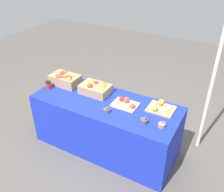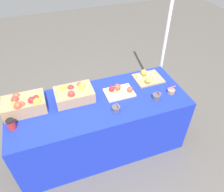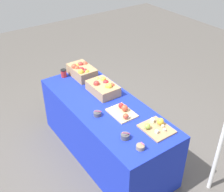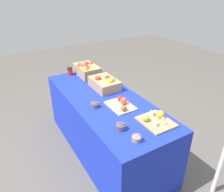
{
  "view_description": "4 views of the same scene",
  "coord_description": "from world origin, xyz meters",
  "px_view_note": "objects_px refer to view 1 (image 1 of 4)",
  "views": [
    {
      "loc": [
        1.37,
        -2.29,
        2.49
      ],
      "look_at": [
        0.08,
        0.03,
        0.83
      ],
      "focal_mm": 40.38,
      "sensor_mm": 36.0,
      "label": 1
    },
    {
      "loc": [
        -0.44,
        -1.65,
        2.28
      ],
      "look_at": [
        0.13,
        -0.04,
        0.81
      ],
      "focal_mm": 34.79,
      "sensor_mm": 36.0,
      "label": 2
    },
    {
      "loc": [
        2.26,
        -1.48,
        2.62
      ],
      "look_at": [
        0.2,
        -0.04,
        0.98
      ],
      "focal_mm": 45.94,
      "sensor_mm": 36.0,
      "label": 3
    },
    {
      "loc": [
        1.92,
        -1.04,
        1.92
      ],
      "look_at": [
        0.19,
        -0.02,
        0.86
      ],
      "focal_mm": 34.87,
      "sensor_mm": 36.0,
      "label": 4
    }
  ],
  "objects_px": {
    "cutting_board_back": "(160,108)",
    "coffee_cup": "(48,85)",
    "sample_bowl_near": "(144,121)",
    "sample_bowl_far": "(162,125)",
    "apple_crate_middle": "(96,88)",
    "tent_pole": "(212,85)",
    "apple_crate_left": "(65,79)",
    "sample_bowl_mid": "(107,110)",
    "cutting_board_front": "(126,103)"
  },
  "relations": [
    {
      "from": "sample_bowl_mid",
      "to": "coffee_cup",
      "type": "xyz_separation_m",
      "value": [
        -0.99,
        0.1,
        0.03
      ]
    },
    {
      "from": "apple_crate_middle",
      "to": "sample_bowl_mid",
      "type": "xyz_separation_m",
      "value": [
        0.35,
        -0.31,
        -0.05
      ]
    },
    {
      "from": "apple_crate_left",
      "to": "cutting_board_back",
      "type": "bearing_deg",
      "value": 2.96
    },
    {
      "from": "apple_crate_left",
      "to": "coffee_cup",
      "type": "distance_m",
      "value": 0.24
    },
    {
      "from": "cutting_board_front",
      "to": "sample_bowl_near",
      "type": "xyz_separation_m",
      "value": [
        0.34,
        -0.22,
        0.0
      ]
    },
    {
      "from": "sample_bowl_near",
      "to": "apple_crate_middle",
      "type": "bearing_deg",
      "value": 160.56
    },
    {
      "from": "cutting_board_back",
      "to": "coffee_cup",
      "type": "distance_m",
      "value": 1.54
    },
    {
      "from": "apple_crate_middle",
      "to": "coffee_cup",
      "type": "xyz_separation_m",
      "value": [
        -0.63,
        -0.21,
        -0.02
      ]
    },
    {
      "from": "sample_bowl_near",
      "to": "sample_bowl_mid",
      "type": "height_order",
      "value": "sample_bowl_near"
    },
    {
      "from": "cutting_board_back",
      "to": "coffee_cup",
      "type": "relative_size",
      "value": 3.02
    },
    {
      "from": "sample_bowl_far",
      "to": "apple_crate_middle",
      "type": "bearing_deg",
      "value": 165.68
    },
    {
      "from": "cutting_board_front",
      "to": "tent_pole",
      "type": "xyz_separation_m",
      "value": [
        0.88,
        0.57,
        0.22
      ]
    },
    {
      "from": "apple_crate_left",
      "to": "cutting_board_front",
      "type": "distance_m",
      "value": 0.98
    },
    {
      "from": "apple_crate_middle",
      "to": "sample_bowl_near",
      "type": "height_order",
      "value": "apple_crate_middle"
    },
    {
      "from": "tent_pole",
      "to": "cutting_board_back",
      "type": "bearing_deg",
      "value": -136.42
    },
    {
      "from": "cutting_board_back",
      "to": "tent_pole",
      "type": "xyz_separation_m",
      "value": [
        0.47,
        0.45,
        0.22
      ]
    },
    {
      "from": "coffee_cup",
      "to": "cutting_board_back",
      "type": "bearing_deg",
      "value": 10.2
    },
    {
      "from": "apple_crate_middle",
      "to": "sample_bowl_near",
      "type": "bearing_deg",
      "value": -19.44
    },
    {
      "from": "tent_pole",
      "to": "apple_crate_middle",
      "type": "bearing_deg",
      "value": -159.53
    },
    {
      "from": "cutting_board_back",
      "to": "coffee_cup",
      "type": "height_order",
      "value": "coffee_cup"
    },
    {
      "from": "cutting_board_back",
      "to": "tent_pole",
      "type": "height_order",
      "value": "tent_pole"
    },
    {
      "from": "cutting_board_back",
      "to": "sample_bowl_far",
      "type": "bearing_deg",
      "value": -67.57
    },
    {
      "from": "apple_crate_middle",
      "to": "coffee_cup",
      "type": "height_order",
      "value": "apple_crate_middle"
    },
    {
      "from": "coffee_cup",
      "to": "tent_pole",
      "type": "relative_size",
      "value": 0.05
    },
    {
      "from": "cutting_board_front",
      "to": "sample_bowl_mid",
      "type": "distance_m",
      "value": 0.28
    },
    {
      "from": "cutting_board_back",
      "to": "coffee_cup",
      "type": "xyz_separation_m",
      "value": [
        -1.52,
        -0.27,
        0.03
      ]
    },
    {
      "from": "cutting_board_back",
      "to": "tent_pole",
      "type": "relative_size",
      "value": 0.16
    },
    {
      "from": "apple_crate_middle",
      "to": "sample_bowl_near",
      "type": "relative_size",
      "value": 3.7
    },
    {
      "from": "sample_bowl_far",
      "to": "coffee_cup",
      "type": "distance_m",
      "value": 1.65
    },
    {
      "from": "sample_bowl_near",
      "to": "tent_pole",
      "type": "distance_m",
      "value": 0.99
    },
    {
      "from": "sample_bowl_near",
      "to": "sample_bowl_mid",
      "type": "xyz_separation_m",
      "value": [
        -0.47,
        -0.02,
        -0.0
      ]
    },
    {
      "from": "sample_bowl_far",
      "to": "cutting_board_front",
      "type": "bearing_deg",
      "value": 160.02
    },
    {
      "from": "apple_crate_middle",
      "to": "sample_bowl_far",
      "type": "relative_size",
      "value": 4.29
    },
    {
      "from": "cutting_board_back",
      "to": "sample_bowl_near",
      "type": "height_order",
      "value": "sample_bowl_near"
    },
    {
      "from": "cutting_board_back",
      "to": "sample_bowl_far",
      "type": "height_order",
      "value": "same"
    },
    {
      "from": "sample_bowl_near",
      "to": "coffee_cup",
      "type": "height_order",
      "value": "same"
    },
    {
      "from": "apple_crate_left",
      "to": "cutting_board_back",
      "type": "height_order",
      "value": "apple_crate_left"
    },
    {
      "from": "apple_crate_middle",
      "to": "apple_crate_left",
      "type": "bearing_deg",
      "value": -178.52
    },
    {
      "from": "cutting_board_front",
      "to": "coffee_cup",
      "type": "height_order",
      "value": "coffee_cup"
    },
    {
      "from": "sample_bowl_near",
      "to": "coffee_cup",
      "type": "bearing_deg",
      "value": 177.02
    },
    {
      "from": "sample_bowl_near",
      "to": "sample_bowl_far",
      "type": "bearing_deg",
      "value": 8.55
    },
    {
      "from": "apple_crate_left",
      "to": "cutting_board_back",
      "type": "xyz_separation_m",
      "value": [
        1.38,
        0.07,
        -0.06
      ]
    },
    {
      "from": "apple_crate_middle",
      "to": "sample_bowl_far",
      "type": "distance_m",
      "value": 1.05
    },
    {
      "from": "cutting_board_back",
      "to": "sample_bowl_near",
      "type": "xyz_separation_m",
      "value": [
        -0.07,
        -0.35,
        0.01
      ]
    },
    {
      "from": "sample_bowl_far",
      "to": "tent_pole",
      "type": "height_order",
      "value": "tent_pole"
    },
    {
      "from": "apple_crate_left",
      "to": "sample_bowl_mid",
      "type": "xyz_separation_m",
      "value": [
        0.85,
        -0.3,
        -0.06
      ]
    },
    {
      "from": "apple_crate_left",
      "to": "sample_bowl_far",
      "type": "height_order",
      "value": "apple_crate_left"
    },
    {
      "from": "apple_crate_middle",
      "to": "coffee_cup",
      "type": "relative_size",
      "value": 3.73
    },
    {
      "from": "apple_crate_left",
      "to": "sample_bowl_mid",
      "type": "relative_size",
      "value": 4.53
    },
    {
      "from": "cutting_board_front",
      "to": "sample_bowl_mid",
      "type": "bearing_deg",
      "value": -117.52
    }
  ]
}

